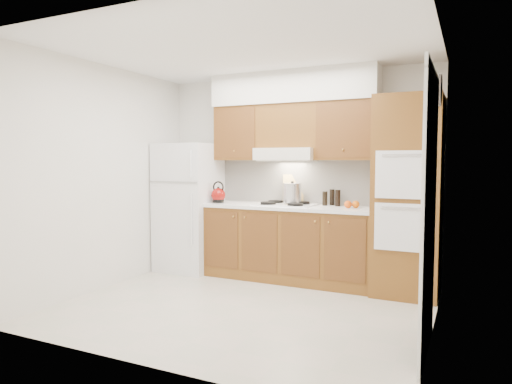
# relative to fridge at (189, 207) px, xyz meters

# --- Properties ---
(floor) EXTENTS (3.60, 3.60, 0.00)m
(floor) POSITION_rel_fridge_xyz_m (1.41, -1.14, -0.86)
(floor) COLOR #BDB8A5
(floor) RESTS_ON ground
(ceiling) EXTENTS (3.60, 3.60, 0.00)m
(ceiling) POSITION_rel_fridge_xyz_m (1.41, -1.14, 1.74)
(ceiling) COLOR white
(ceiling) RESTS_ON wall_back
(wall_back) EXTENTS (3.60, 0.02, 2.60)m
(wall_back) POSITION_rel_fridge_xyz_m (1.41, 0.36, 0.44)
(wall_back) COLOR white
(wall_back) RESTS_ON floor
(wall_left) EXTENTS (0.02, 3.00, 2.60)m
(wall_left) POSITION_rel_fridge_xyz_m (-0.40, -1.14, 0.44)
(wall_left) COLOR white
(wall_left) RESTS_ON floor
(wall_right) EXTENTS (0.02, 3.00, 2.60)m
(wall_right) POSITION_rel_fridge_xyz_m (3.21, -1.14, 0.44)
(wall_right) COLOR white
(wall_right) RESTS_ON floor
(fridge) EXTENTS (0.75, 0.72, 1.72)m
(fridge) POSITION_rel_fridge_xyz_m (0.00, 0.00, 0.00)
(fridge) COLOR white
(fridge) RESTS_ON floor
(base_cabinets) EXTENTS (2.11, 0.60, 0.90)m
(base_cabinets) POSITION_rel_fridge_xyz_m (1.43, 0.06, -0.41)
(base_cabinets) COLOR brown
(base_cabinets) RESTS_ON floor
(countertop) EXTENTS (2.13, 0.62, 0.04)m
(countertop) POSITION_rel_fridge_xyz_m (1.43, 0.05, 0.06)
(countertop) COLOR white
(countertop) RESTS_ON base_cabinets
(backsplash) EXTENTS (2.11, 0.03, 0.56)m
(backsplash) POSITION_rel_fridge_xyz_m (1.43, 0.34, 0.36)
(backsplash) COLOR white
(backsplash) RESTS_ON countertop
(oven_cabinet) EXTENTS (0.70, 0.65, 2.20)m
(oven_cabinet) POSITION_rel_fridge_xyz_m (2.85, 0.03, 0.24)
(oven_cabinet) COLOR brown
(oven_cabinet) RESTS_ON floor
(upper_cab_left) EXTENTS (0.63, 0.33, 0.70)m
(upper_cab_left) POSITION_rel_fridge_xyz_m (0.69, 0.19, 0.99)
(upper_cab_left) COLOR brown
(upper_cab_left) RESTS_ON wall_back
(upper_cab_right) EXTENTS (0.73, 0.33, 0.70)m
(upper_cab_right) POSITION_rel_fridge_xyz_m (2.12, 0.19, 0.99)
(upper_cab_right) COLOR brown
(upper_cab_right) RESTS_ON wall_back
(range_hood) EXTENTS (0.75, 0.45, 0.15)m
(range_hood) POSITION_rel_fridge_xyz_m (1.38, 0.13, 0.71)
(range_hood) COLOR silver
(range_hood) RESTS_ON wall_back
(upper_cab_over_hood) EXTENTS (0.75, 0.33, 0.55)m
(upper_cab_over_hood) POSITION_rel_fridge_xyz_m (1.38, 0.19, 1.06)
(upper_cab_over_hood) COLOR brown
(upper_cab_over_hood) RESTS_ON range_hood
(soffit) EXTENTS (2.13, 0.36, 0.40)m
(soffit) POSITION_rel_fridge_xyz_m (1.43, 0.18, 1.54)
(soffit) COLOR silver
(soffit) RESTS_ON wall_back
(cooktop) EXTENTS (0.74, 0.50, 0.01)m
(cooktop) POSITION_rel_fridge_xyz_m (1.38, 0.07, 0.09)
(cooktop) COLOR white
(cooktop) RESTS_ON countertop
(doorway) EXTENTS (0.02, 0.90, 2.10)m
(doorway) POSITION_rel_fridge_xyz_m (3.19, -1.49, 0.19)
(doorway) COLOR black
(doorway) RESTS_ON floor
(wall_clock) EXTENTS (0.02, 0.30, 0.30)m
(wall_clock) POSITION_rel_fridge_xyz_m (3.19, -0.59, 1.29)
(wall_clock) COLOR #3F3833
(wall_clock) RESTS_ON wall_right
(kettle) EXTENTS (0.25, 0.25, 0.19)m
(kettle) POSITION_rel_fridge_xyz_m (0.49, -0.05, 0.18)
(kettle) COLOR maroon
(kettle) RESTS_ON countertop
(cutting_board) EXTENTS (0.28, 0.17, 0.35)m
(cutting_board) POSITION_rel_fridge_xyz_m (1.40, 0.31, 0.28)
(cutting_board) COLOR tan
(cutting_board) RESTS_ON countertop
(stock_pot) EXTENTS (0.30, 0.30, 0.23)m
(stock_pot) POSITION_rel_fridge_xyz_m (1.45, 0.12, 0.23)
(stock_pot) COLOR silver
(stock_pot) RESTS_ON cooktop
(condiment_a) EXTENTS (0.07, 0.07, 0.20)m
(condiment_a) POSITION_rel_fridge_xyz_m (1.91, 0.31, 0.18)
(condiment_a) COLOR black
(condiment_a) RESTS_ON countertop
(condiment_b) EXTENTS (0.08, 0.08, 0.20)m
(condiment_b) POSITION_rel_fridge_xyz_m (2.01, 0.20, 0.18)
(condiment_b) COLOR black
(condiment_b) RESTS_ON countertop
(condiment_c) EXTENTS (0.07, 0.07, 0.18)m
(condiment_c) POSITION_rel_fridge_xyz_m (1.85, 0.22, 0.17)
(condiment_c) COLOR black
(condiment_c) RESTS_ON countertop
(orange_near) EXTENTS (0.10, 0.10, 0.09)m
(orange_near) POSITION_rel_fridge_xyz_m (2.18, 0.04, 0.12)
(orange_near) COLOR #F6590C
(orange_near) RESTS_ON countertop
(orange_far) EXTENTS (0.11, 0.11, 0.09)m
(orange_far) POSITION_rel_fridge_xyz_m (2.26, 0.08, 0.12)
(orange_far) COLOR orange
(orange_far) RESTS_ON countertop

